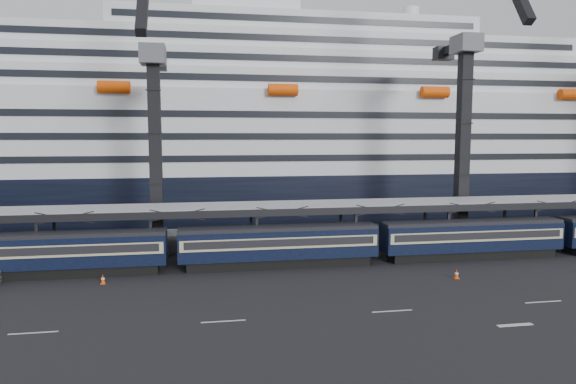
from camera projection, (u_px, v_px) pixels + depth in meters
name	position (u px, v px, depth m)	size (l,w,h in m)	color
ground	(397.00, 293.00, 40.90)	(260.00, 260.00, 0.00)	black
lane_markings	(531.00, 309.00, 37.16)	(111.00, 4.27, 0.02)	beige
train	(313.00, 243.00, 49.67)	(133.05, 3.00, 4.05)	black
canopy	(348.00, 205.00, 54.05)	(130.00, 6.25, 5.53)	gray
cruise_ship	(287.00, 138.00, 84.46)	(214.09, 28.84, 34.00)	black
crane_dark_near	(155.00, 142.00, 54.44)	(4.50, 17.75, 35.08)	#46474D
crane_dark_mid	(465.00, 129.00, 59.26)	(4.50, 18.24, 39.64)	#46474D
traffic_cone_c	(103.00, 279.00, 43.47)	(0.42, 0.42, 0.84)	#F54D07
traffic_cone_d	(457.00, 274.00, 45.08)	(0.43, 0.43, 0.86)	#F54D07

